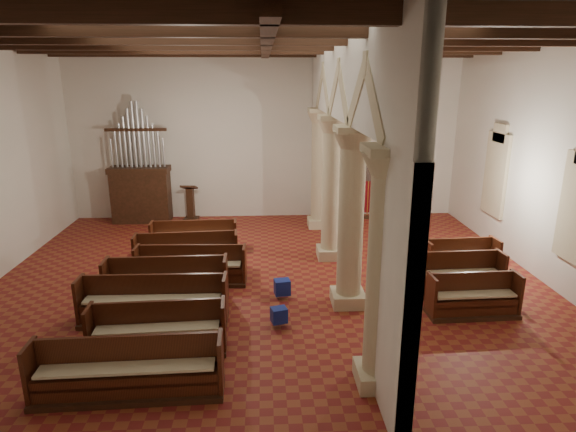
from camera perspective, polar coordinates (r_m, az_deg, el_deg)
The scene contains 28 objects.
floor at distance 12.58m, azimuth -2.26°, elevation -7.50°, with size 14.00×14.00×0.00m, color maroon.
ceiling at distance 11.57m, azimuth -2.61°, elevation 20.86°, with size 14.00×14.00×0.00m, color #341E11.
wall_back at distance 17.65m, azimuth -2.64°, elevation 9.46°, with size 14.00×0.02×6.00m, color silver.
wall_front at distance 5.89m, azimuth -1.79°, elevation -4.11°, with size 14.00×0.02×6.00m, color silver.
wall_right at distance 13.69m, azimuth 28.48°, elevation 5.61°, with size 0.02×12.00×6.00m, color silver.
ceiling_beams at distance 11.56m, azimuth -2.60°, elevation 19.98°, with size 13.80×11.80×0.30m, color #3F2014, non-canonical shape.
arcade at distance 11.78m, azimuth 6.44°, elevation 8.82°, with size 0.90×11.90×6.00m.
window_right_b at distance 15.97m, azimuth 23.51°, elevation 4.53°, with size 0.03×1.00×2.20m, color #337456.
window_back at distance 18.46m, azimuth 13.23°, elevation 6.84°, with size 1.00×0.03×2.20m, color #337456.
pipe_organ at distance 17.97m, azimuth -17.09°, elevation 3.62°, with size 2.10×0.85×4.40m.
lectern at distance 17.80m, azimuth -11.47°, elevation 1.23°, with size 0.60×0.61×1.37m.
dossal_curtain at distance 18.23m, azimuth 8.53°, elevation 3.67°, with size 1.80×0.07×2.17m.
processional_banner at distance 17.95m, azimuth 9.45°, elevation 2.26°, with size 0.54×0.68×2.45m.
hymnal_box_a at distance 8.57m, azimuth -13.08°, elevation -18.15°, with size 0.34×0.28×0.34m, color navy.
hymnal_box_b at distance 10.26m, azimuth -1.08°, elevation -11.64°, with size 0.32×0.26×0.32m, color #163B9B.
hymnal_box_c at distance 11.46m, azimuth -0.69°, elevation -8.41°, with size 0.36×0.29×0.36m, color navy.
tube_heater_a at distance 9.58m, azimuth -19.73°, elevation -15.54°, with size 0.11×0.11×1.07m, color white.
tube_heater_b at distance 9.28m, azimuth -12.32°, elevation -15.99°, with size 0.11×0.11×1.07m, color silver.
nave_pew_0 at distance 8.66m, azimuth -18.36°, elevation -17.74°, with size 3.09×0.77×1.01m.
nave_pew_1 at distance 9.66m, azimuth -15.09°, elevation -13.66°, with size 2.56×0.79×1.00m.
nave_pew_2 at distance 10.79m, azimuth -15.59°, elevation -10.37°, with size 3.11×0.71×1.02m.
nave_pew_3 at distance 11.54m, azimuth -14.13°, elevation -8.33°, with size 2.79×0.77×1.08m.
nave_pew_4 at distance 12.47m, azimuth -11.38°, elevation -6.45°, with size 2.78×0.75×0.98m.
nave_pew_5 at distance 13.29m, azimuth -11.87°, elevation -4.94°, with size 2.77×0.86×1.04m.
nave_pew_6 at distance 14.63m, azimuth -11.04°, elevation -3.04°, with size 2.55×0.73×0.95m.
aisle_pew_0 at distance 11.41m, azimuth 21.05°, elevation -9.47°, with size 1.99×0.70×0.96m.
aisle_pew_1 at distance 12.38m, azimuth 19.63°, elevation -7.16°, with size 2.08×0.76×1.03m.
aisle_pew_2 at distance 13.24m, azimuth 19.71°, elevation -5.57°, with size 1.92×0.81×1.06m.
Camera 1 is at (-0.10, -11.53, 5.04)m, focal length 30.00 mm.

